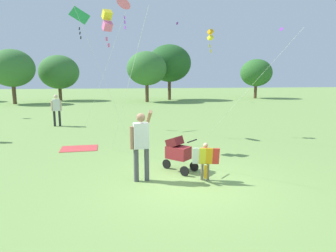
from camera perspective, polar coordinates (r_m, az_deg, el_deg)
The scene contains 11 objects.
ground_plane at distance 7.85m, azimuth 3.43°, elevation -10.88°, with size 120.00×120.00×0.00m, color #75994C.
treeline_distant at distance 33.58m, azimuth -9.85°, elevation 10.77°, with size 37.00×7.54×6.26m.
child_with_butterfly_kite at distance 7.89m, azimuth 7.18°, elevation -6.11°, with size 0.71×0.41×1.01m.
person_adult_flyer at distance 7.74m, azimuth -5.18°, elevation -2.79°, with size 0.59×0.58×1.89m.
stroller at distance 8.61m, azimuth 1.87°, elevation -4.77°, with size 0.99×0.96×1.03m.
kite_adult_black at distance 11.30m, azimuth -11.54°, elevation 19.08°, with size 1.41×3.69×5.05m.
kite_orange_delta at distance 16.53m, azimuth -16.37°, elevation 19.10°, with size 2.82×2.66×6.25m.
kite_green_novelty at distance 14.22m, azimuth -8.57°, elevation 21.95°, with size 2.46×1.97×6.12m.
kite_blue_high at distance 14.03m, azimuth 8.33°, elevation 16.60°, with size 2.53×3.60×4.81m.
person_red_shirt at distance 17.39m, azimuth -20.59°, elevation 3.30°, with size 0.54×0.32×1.74m.
picnic_blanket at distance 11.87m, azimuth -16.63°, elevation -4.14°, with size 1.36×1.00×0.02m, color #CC3D3D.
Camera 1 is at (-1.51, -7.20, 2.74)m, focal length 31.82 mm.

